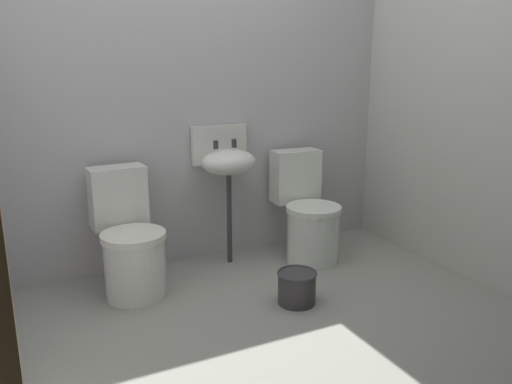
% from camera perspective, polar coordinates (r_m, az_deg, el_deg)
% --- Properties ---
extents(ground_plane, '(3.33, 2.66, 0.08)m').
position_cam_1_polar(ground_plane, '(3.14, 2.37, -14.38)').
color(ground_plane, gray).
extents(wall_back, '(3.33, 0.10, 2.13)m').
position_cam_1_polar(wall_back, '(3.84, -6.04, 8.35)').
color(wall_back, '#B0AFB0').
rests_on(wall_back, ground).
extents(wall_right, '(0.10, 2.46, 2.13)m').
position_cam_1_polar(wall_right, '(3.81, 22.34, 7.29)').
color(wall_right, '#B4B6A9').
rests_on(wall_right, ground).
extents(toilet_left, '(0.42, 0.61, 0.78)m').
position_cam_1_polar(toilet_left, '(3.45, -13.50, -5.44)').
color(toilet_left, silver).
rests_on(toilet_left, ground).
extents(toilet_right, '(0.43, 0.61, 0.78)m').
position_cam_1_polar(toilet_right, '(3.93, 5.60, -2.57)').
color(toilet_right, silver).
rests_on(toilet_right, ground).
extents(sink, '(0.42, 0.35, 0.99)m').
position_cam_1_polar(sink, '(3.73, -3.15, 3.40)').
color(sink, '#363334').
rests_on(sink, ground).
extents(bucket, '(0.25, 0.25, 0.20)m').
position_cam_1_polar(bucket, '(3.28, 4.43, -10.19)').
color(bucket, '#363334').
rests_on(bucket, ground).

